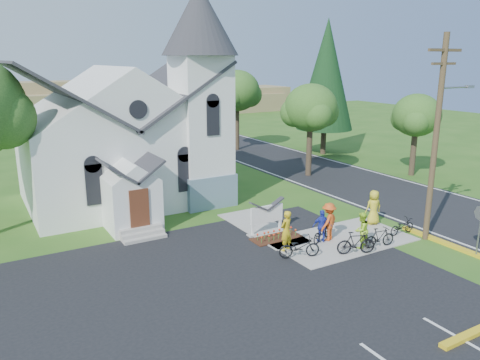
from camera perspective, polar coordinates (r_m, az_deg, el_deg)
ground at (r=22.88m, az=10.25°, el=-8.34°), size 120.00×120.00×0.00m
parking_lot at (r=17.83m, az=-3.36°, el=-15.06°), size 20.00×16.00×0.02m
road at (r=40.04m, az=7.33°, el=1.75°), size 8.00×90.00×0.02m
sidewalk at (r=24.15m, az=12.22°, el=-7.13°), size 7.00×4.00×0.05m
church at (r=29.80m, az=-13.68°, el=7.28°), size 12.35×12.00×13.00m
church_sign at (r=24.22m, az=3.27°, el=-4.22°), size 2.20×0.40×1.70m
flower_bed at (r=23.86m, az=4.44°, el=-7.07°), size 2.60×1.10×0.07m
utility_pole at (r=24.29m, az=22.91°, el=5.34°), size 3.45×0.28×10.00m
tree_road_near at (r=35.95m, az=8.61°, el=8.65°), size 4.00×4.00×7.05m
tree_road_mid at (r=46.09m, az=-0.37°, el=10.80°), size 4.40×4.40×7.80m
tree_road_far at (r=38.12m, az=20.73°, el=7.34°), size 3.60×3.60×6.30m
conifer at (r=44.56m, az=10.48°, el=12.50°), size 5.20×5.20×12.40m
distant_hills at (r=74.54m, az=-16.94°, el=8.85°), size 61.00×10.00×5.60m
cyclist_0 at (r=22.09m, az=5.64°, el=-6.17°), size 0.82×0.66×1.94m
bike_0 at (r=21.56m, az=7.24°, el=-8.10°), size 2.02×1.27×1.00m
cyclist_1 at (r=23.06m, az=14.55°, el=-5.93°), size 0.96×0.80×1.76m
bike_1 at (r=22.38m, az=13.96°, el=-7.44°), size 1.88×1.17×1.10m
cyclist_2 at (r=23.37m, az=9.97°, el=-5.55°), size 1.04×0.74×1.64m
bike_2 at (r=23.63m, az=9.98°, el=-6.26°), size 1.83×1.22×0.91m
cyclist_3 at (r=23.60m, az=10.76°, el=-5.01°), size 1.42×1.13×1.93m
bike_3 at (r=23.50m, az=16.66°, el=-6.71°), size 1.68×0.73×0.98m
cyclist_4 at (r=26.43m, az=15.97°, el=-3.21°), size 1.03×0.77×1.90m
bike_4 at (r=25.55m, az=19.14°, el=-5.34°), size 1.60×0.58×0.84m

